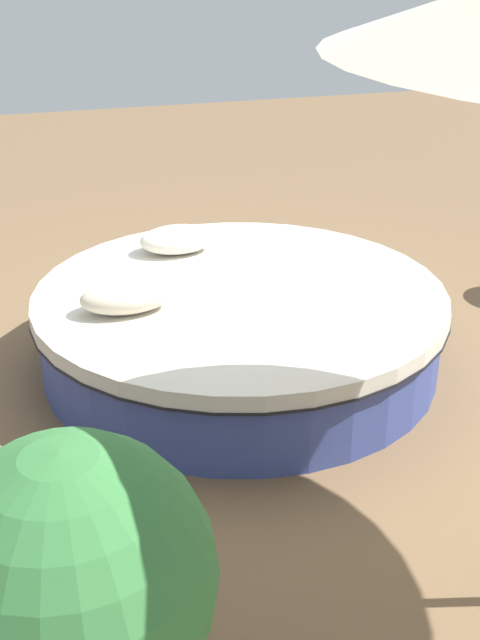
% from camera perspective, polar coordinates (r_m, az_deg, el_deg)
% --- Properties ---
extents(ground_plane, '(16.00, 16.00, 0.00)m').
position_cam_1_polar(ground_plane, '(5.18, -0.00, -2.97)').
color(ground_plane, brown).
extents(round_bed, '(2.48, 2.48, 0.50)m').
position_cam_1_polar(round_bed, '(5.06, -0.00, -0.44)').
color(round_bed, '#38478C').
rests_on(round_bed, ground_plane).
extents(throw_pillow_0, '(0.50, 0.31, 0.18)m').
position_cam_1_polar(throw_pillow_0, '(5.52, -4.35, 5.55)').
color(throw_pillow_0, silver).
rests_on(throw_pillow_0, round_bed).
extents(throw_pillow_1, '(0.52, 0.29, 0.18)m').
position_cam_1_polar(throw_pillow_1, '(4.69, -7.82, 1.61)').
color(throw_pillow_1, beige).
rests_on(throw_pillow_1, round_bed).
extents(planter, '(0.87, 0.87, 1.19)m').
position_cam_1_polar(planter, '(2.64, -11.31, -18.21)').
color(planter, gray).
rests_on(planter, ground_plane).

